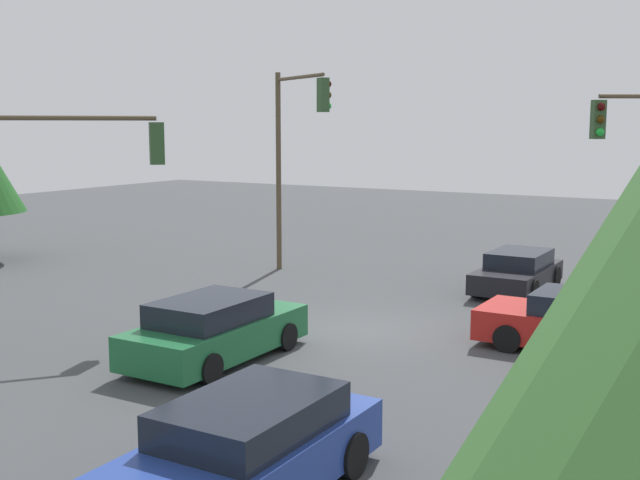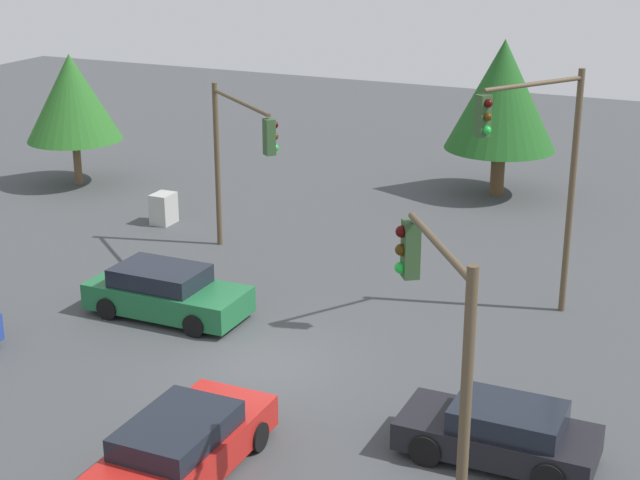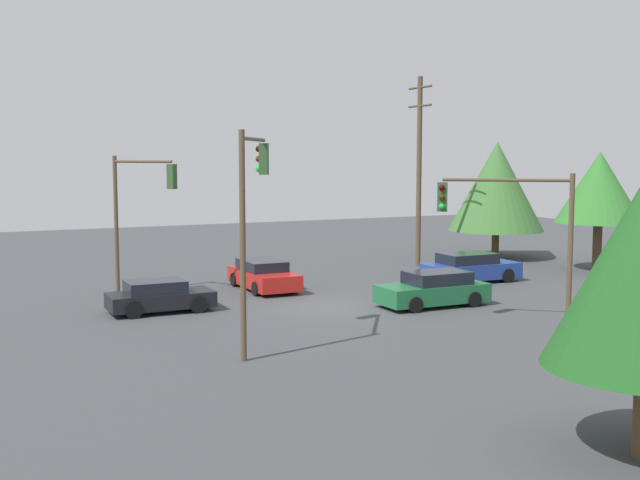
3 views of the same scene
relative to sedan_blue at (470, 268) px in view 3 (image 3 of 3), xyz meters
The scene contains 11 objects.
ground_plane 9.53m from the sedan_blue, 107.74° to the left, with size 80.00×80.00×0.00m, color #424447.
sedan_blue is the anchor object (origin of this frame).
sedan_red 10.17m from the sedan_blue, 76.65° to the left, with size 4.57×2.06×1.35m.
sedan_green 6.77m from the sedan_blue, 131.20° to the left, with size 2.05×4.54×1.42m.
sedan_dark 15.60m from the sedan_blue, 93.28° to the left, with size 1.92×4.09×1.27m.
traffic_signal_main 16.09m from the sedan_blue, 78.61° to the left, with size 2.95×2.19×6.14m.
traffic_signal_cross 10.86m from the sedan_blue, 151.87° to the left, with size 3.16×3.76×5.54m.
traffic_signal_aux 17.16m from the sedan_blue, 119.83° to the left, with size 3.20×2.13×6.91m.
utility_pole_tall 7.73m from the sedan_blue, ahead, with size 2.20×0.28×10.45m.
tree_left 9.18m from the sedan_blue, 88.65° to the right, with size 4.58×4.58×6.36m.
tree_far 10.46m from the sedan_blue, 44.80° to the right, with size 5.67×5.67×6.97m.
Camera 3 is at (-28.82, 14.24, 6.17)m, focal length 45.00 mm.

